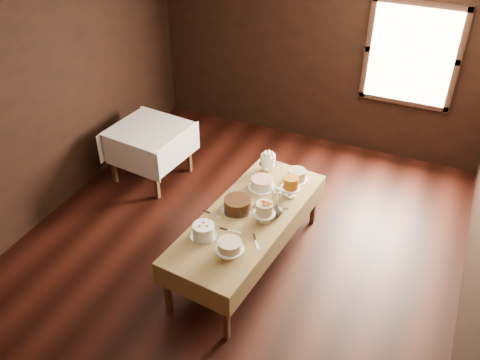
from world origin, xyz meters
The scene contains 22 objects.
floor centered at (0.00, 0.00, 0.00)m, with size 5.00×6.00×0.01m, color black.
ceiling centered at (0.00, 0.00, 2.80)m, with size 5.00×6.00×0.01m, color beige.
wall_back centered at (0.00, 3.00, 1.40)m, with size 5.00×0.02×2.80m, color black.
wall_left centered at (-2.50, 0.00, 1.40)m, with size 0.02×6.00×2.80m, color black.
window centered at (1.30, 2.94, 1.60)m, with size 1.10×0.05×1.30m, color #FFEABF.
display_table centered at (0.20, -0.04, 0.64)m, with size 1.12×2.32×0.69m.
side_table centered at (-1.72, 1.02, 0.69)m, with size 1.03×1.03×0.79m.
cake_meringue centered at (0.08, 0.86, 0.80)m, with size 0.21×0.21×0.23m.
cake_speckled centered at (0.46, 0.82, 0.75)m, with size 0.31×0.31×0.13m.
cake_lattice centered at (0.14, 0.50, 0.75)m, with size 0.32×0.32×0.12m.
cake_caramel centered at (0.50, 0.48, 0.80)m, with size 0.24×0.24×0.26m.
cake_chocolate centered at (0.05, 0.01, 0.76)m, with size 0.39×0.39×0.14m.
cake_flowers centered at (0.40, -0.05, 0.80)m, with size 0.24×0.24×0.24m.
cake_swirl centered at (-0.08, -0.53, 0.76)m, with size 0.32×0.32×0.14m.
cake_cream centered at (0.29, -0.70, 0.78)m, with size 0.32×0.32×0.20m.
cake_server_a centered at (0.18, -0.34, 0.70)m, with size 0.24×0.03×0.01m, color silver.
cake_server_b centered at (0.47, -0.44, 0.70)m, with size 0.24×0.03×0.01m, color silver.
cake_server_c centered at (0.20, 0.26, 0.70)m, with size 0.24×0.03×0.01m, color silver.
cake_server_d centered at (0.51, 0.20, 0.70)m, with size 0.24×0.03×0.01m, color silver.
cake_server_e centered at (-0.12, -0.19, 0.70)m, with size 0.24×0.03×0.01m, color silver.
flower_vase centered at (0.48, 0.09, 0.76)m, with size 0.14×0.14×0.14m, color #2D2823.
flower_bouquet centered at (0.48, 0.09, 0.95)m, with size 0.14×0.14×0.20m, color white, non-canonical shape.
Camera 1 is at (1.92, -4.10, 4.27)m, focal length 39.11 mm.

